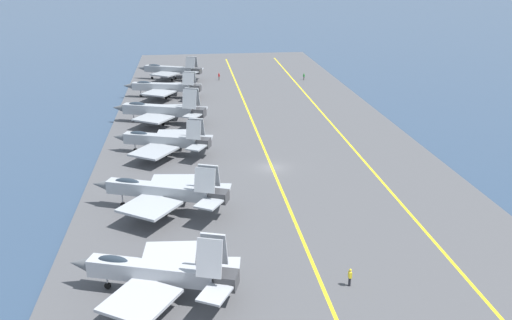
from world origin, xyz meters
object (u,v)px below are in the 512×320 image
Objects in this scene: parked_jet_fifth at (160,110)px; parked_jet_sixth at (164,87)px; parked_jet_third at (162,191)px; crew_green_vest at (304,76)px; parked_jet_second at (156,272)px; crew_yellow_vest at (350,277)px; crew_red_vest at (219,76)px; parked_jet_seventh at (171,70)px; parked_jet_fourth at (163,140)px.

parked_jet_sixth is at bearing 0.21° from parked_jet_fifth.
parked_jet_third reaches higher than crew_green_vest.
parked_jet_third is at bearing 0.32° from parked_jet_second.
parked_jet_sixth reaches higher than crew_yellow_vest.
parked_jet_fifth is at bearing -179.79° from parked_jet_sixth.
crew_yellow_vest is (-54.47, -18.94, -1.48)m from parked_jet_fifth.
parked_jet_third is 0.99× the size of parked_jet_sixth.
crew_green_vest is 20.74m from crew_red_vest.
parked_jet_second is 92.51m from crew_green_vest.
parked_jet_second reaches higher than parked_jet_sixth.
crew_yellow_vest is (-0.79, -17.21, -1.32)m from parked_jet_second.
parked_jet_seventh is (90.84, 0.73, 0.29)m from parked_jet_second.
crew_yellow_vest is (-91.63, -17.94, -1.61)m from parked_jet_seventh.
parked_jet_sixth is at bearing 1.84° from parked_jet_fourth.
crew_green_vest is at bearing -96.58° from crew_red_vest.
parked_jet_fifth is 47.07m from crew_green_vest.
crew_red_vest is at bearing 4.01° from crew_yellow_vest.
parked_jet_second is 0.94× the size of parked_jet_seventh.
crew_yellow_vest is (-37.81, -17.86, -1.24)m from parked_jet_fourth.
parked_jet_second is 37.03m from parked_jet_fourth.
crew_green_vest is at bearing -44.95° from parked_jet_fifth.
crew_green_vest is (70.01, -31.59, -1.71)m from parked_jet_third.
parked_jet_fifth is 57.69m from crew_yellow_vest.
parked_jet_fifth is 10.62× the size of crew_green_vest.
parked_jet_third is 36.75m from parked_jet_fifth.
parked_jet_second is 16.97m from parked_jet_third.
parked_jet_sixth is 36.17m from crew_green_vest.
parked_jet_second is 72.96m from parked_jet_sixth.
parked_jet_fifth is at bearing 3.72° from parked_jet_fourth.
parked_jet_fourth is 53.60m from crew_red_vest.
parked_jet_third is 9.57× the size of crew_yellow_vest.
parked_jet_seventh is 9.23× the size of crew_red_vest.
crew_red_vest reaches higher than crew_yellow_vest.
crew_red_vest is at bearing -8.63° from parked_jet_third.
parked_jet_second reaches higher than crew_green_vest.
parked_jet_second is at bearing -179.54° from parked_jet_seventh.
parked_jet_fourth reaches higher than crew_red_vest.
parked_jet_third is 76.83m from crew_green_vest.
parked_jet_sixth is 76.15m from crew_yellow_vest.
crew_green_vest is at bearing -19.91° from parked_jet_second.
parked_jet_sixth is 20.80m from crew_red_vest.
crew_red_vest reaches higher than crew_green_vest.
parked_jet_fourth is 8.85× the size of crew_yellow_vest.
crew_red_vest is at bearing 83.42° from crew_green_vest.
parked_jet_fifth reaches higher than parked_jet_fourth.
parked_jet_sixth is at bearing 112.86° from crew_green_vest.
parked_jet_fourth is at bearing -176.28° from parked_jet_fifth.
parked_jet_fifth is (16.65, 1.08, 0.25)m from parked_jet_fourth.
parked_jet_second is at bearing 173.05° from crew_red_vest.
parked_jet_fifth reaches higher than crew_red_vest.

